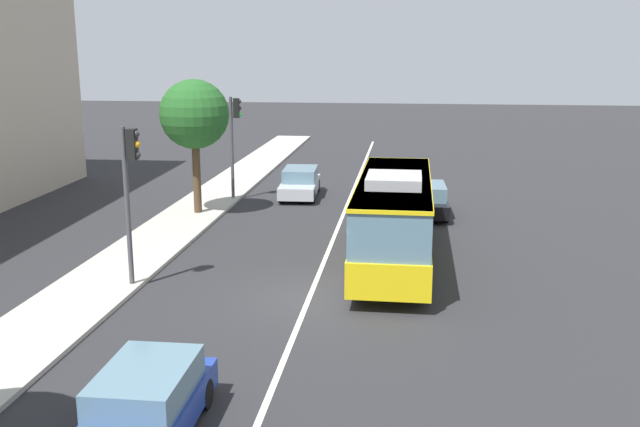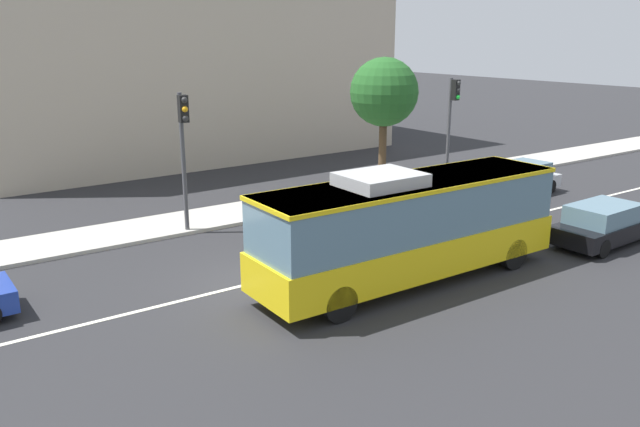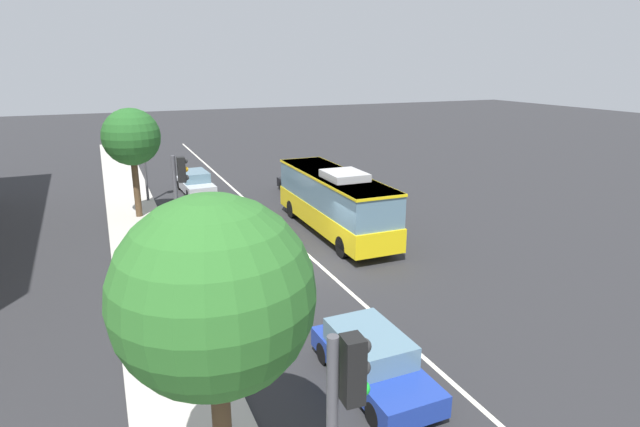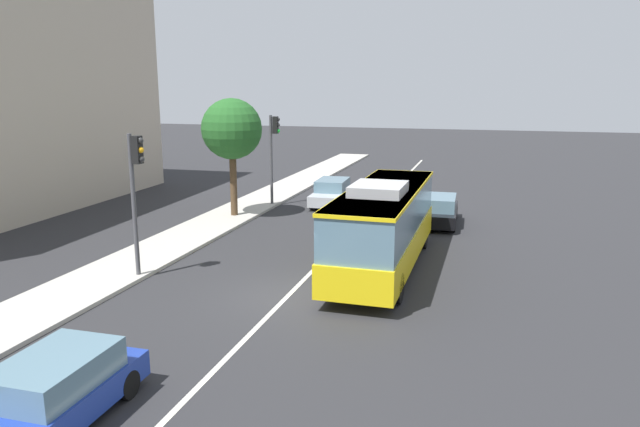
# 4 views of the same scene
# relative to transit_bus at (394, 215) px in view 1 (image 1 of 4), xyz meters

# --- Properties ---
(ground_plane) EXTENTS (160.00, 160.00, 0.00)m
(ground_plane) POSITION_rel_transit_bus_xyz_m (-3.82, 2.48, -1.81)
(ground_plane) COLOR #28282B
(sidewalk_kerb) EXTENTS (80.00, 2.86, 0.14)m
(sidewalk_kerb) POSITION_rel_transit_bus_xyz_m (-3.82, 9.42, -1.74)
(sidewalk_kerb) COLOR #B2ADA3
(sidewalk_kerb) RESTS_ON ground_plane
(lane_centre_line) EXTENTS (76.00, 0.16, 0.01)m
(lane_centre_line) POSITION_rel_transit_bus_xyz_m (-3.82, 2.48, -1.80)
(lane_centre_line) COLOR silver
(lane_centre_line) RESTS_ON ground_plane
(transit_bus) EXTENTS (10.02, 2.58, 3.46)m
(transit_bus) POSITION_rel_transit_bus_xyz_m (0.00, 0.00, 0.00)
(transit_bus) COLOR yellow
(transit_bus) RESTS_ON ground_plane
(sedan_blue) EXTENTS (4.52, 1.86, 1.46)m
(sedan_blue) POSITION_rel_transit_bus_xyz_m (-12.31, 4.53, -1.09)
(sedan_blue) COLOR #1E3899
(sedan_blue) RESTS_ON ground_plane
(sedan_silver) EXTENTS (4.58, 2.02, 1.46)m
(sedan_silver) POSITION_rel_transit_bus_xyz_m (11.49, 5.11, -1.09)
(sedan_silver) COLOR #B7BABF
(sedan_silver) RESTS_ON ground_plane
(sedan_black) EXTENTS (4.55, 1.94, 1.46)m
(sedan_black) POSITION_rel_transit_bus_xyz_m (8.09, -1.32, -1.09)
(sedan_black) COLOR black
(sedan_black) RESTS_ON ground_plane
(traffic_light_near_corner) EXTENTS (0.34, 0.62, 5.20)m
(traffic_light_near_corner) POSITION_rel_transit_bus_xyz_m (10.15, 8.19, 1.75)
(traffic_light_near_corner) COLOR #47474C
(traffic_light_near_corner) RESTS_ON ground_plane
(traffic_light_far_corner) EXTENTS (0.33, 0.62, 5.20)m
(traffic_light_far_corner) POSITION_rel_transit_bus_xyz_m (-3.52, 8.14, 1.75)
(traffic_light_far_corner) COLOR #47474C
(traffic_light_far_corner) RESTS_ON ground_plane
(street_tree_kerbside_left) EXTENTS (3.12, 3.12, 6.21)m
(street_tree_kerbside_left) POSITION_rel_transit_bus_xyz_m (6.68, 9.14, 2.80)
(street_tree_kerbside_left) COLOR #4C3823
(street_tree_kerbside_left) RESTS_ON ground_plane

